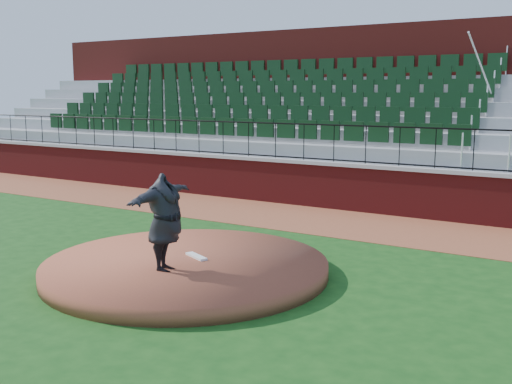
% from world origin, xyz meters
% --- Properties ---
extents(ground, '(90.00, 90.00, 0.00)m').
position_xyz_m(ground, '(0.00, 0.00, 0.00)').
color(ground, '#144313').
rests_on(ground, ground).
extents(warning_track, '(34.00, 3.20, 0.01)m').
position_xyz_m(warning_track, '(0.00, 5.40, 0.01)').
color(warning_track, brown).
rests_on(warning_track, ground).
extents(field_wall, '(34.00, 0.35, 1.20)m').
position_xyz_m(field_wall, '(0.00, 7.00, 0.60)').
color(field_wall, maroon).
rests_on(field_wall, ground).
extents(wall_cap, '(34.00, 0.45, 0.10)m').
position_xyz_m(wall_cap, '(0.00, 7.00, 1.25)').
color(wall_cap, '#B7B7B7').
rests_on(wall_cap, field_wall).
extents(wall_railing, '(34.00, 0.05, 1.00)m').
position_xyz_m(wall_railing, '(0.00, 7.00, 1.80)').
color(wall_railing, black).
rests_on(wall_railing, wall_cap).
extents(seating_stands, '(34.00, 5.10, 4.60)m').
position_xyz_m(seating_stands, '(0.00, 9.72, 2.30)').
color(seating_stands, gray).
rests_on(seating_stands, ground).
extents(concourse_wall, '(34.00, 0.50, 5.50)m').
position_xyz_m(concourse_wall, '(0.00, 12.52, 2.75)').
color(concourse_wall, maroon).
rests_on(concourse_wall, ground).
extents(pitchers_mound, '(5.00, 5.00, 0.25)m').
position_xyz_m(pitchers_mound, '(-0.48, -0.05, 0.12)').
color(pitchers_mound, brown).
rests_on(pitchers_mound, ground).
extents(pitching_rubber, '(0.57, 0.36, 0.04)m').
position_xyz_m(pitching_rubber, '(-0.46, 0.21, 0.27)').
color(pitching_rubber, white).
rests_on(pitching_rubber, pitchers_mound).
extents(pitcher, '(1.01, 2.08, 1.63)m').
position_xyz_m(pitcher, '(-0.40, -0.69, 1.07)').
color(pitcher, black).
rests_on(pitcher, pitchers_mound).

